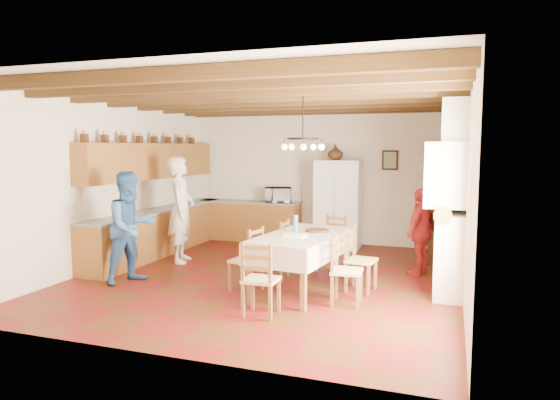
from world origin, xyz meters
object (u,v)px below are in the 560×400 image
at_px(chair_left_far, 275,249).
at_px(chair_right_near, 347,270).
at_px(refrigerator, 338,204).
at_px(person_woman_blue, 131,227).
at_px(person_woman_red, 421,232).
at_px(dining_table, 302,240).
at_px(hutch, 448,202).
at_px(chair_right_far, 361,259).
at_px(person_man, 181,210).
at_px(chair_end_near, 261,278).
at_px(chair_left_near, 246,259).
at_px(microwave, 278,195).
at_px(chair_end_far, 331,244).

distance_m(chair_left_far, chair_right_near, 1.69).
height_order(refrigerator, person_woman_blue, refrigerator).
height_order(person_woman_blue, person_woman_red, person_woman_blue).
height_order(dining_table, person_woman_red, person_woman_red).
xyz_separation_m(dining_table, person_woman_red, (1.61, 1.52, -0.04)).
height_order(hutch, chair_right_far, hutch).
relative_size(chair_right_near, person_man, 0.49).
distance_m(chair_right_near, chair_end_near, 1.22).
xyz_separation_m(refrigerator, person_man, (-2.46, -2.26, 0.05)).
distance_m(hutch, chair_right_far, 2.87).
height_order(refrigerator, chair_left_near, refrigerator).
height_order(chair_left_near, chair_left_far, same).
xyz_separation_m(chair_end_near, person_woman_blue, (-2.50, 0.81, 0.40)).
xyz_separation_m(dining_table, person_man, (-2.65, 1.05, 0.22)).
relative_size(dining_table, chair_left_near, 2.14).
distance_m(chair_left_near, chair_right_far, 1.70).
distance_m(refrigerator, chair_left_near, 3.69).
distance_m(dining_table, microwave, 3.84).
relative_size(hutch, person_woman_red, 1.53).
bearing_deg(chair_end_near, chair_end_far, -98.80).
bearing_deg(refrigerator, chair_right_near, -77.76).
relative_size(chair_left_far, person_woman_red, 0.66).
bearing_deg(refrigerator, chair_end_near, -91.81).
bearing_deg(chair_left_far, person_woman_blue, -64.97).
distance_m(chair_end_near, person_woman_blue, 2.66).
xyz_separation_m(person_woman_red, microwave, (-3.20, 1.96, 0.34)).
xyz_separation_m(chair_end_near, person_woman_red, (1.79, 2.75, 0.25)).
distance_m(dining_table, chair_right_near, 0.93).
distance_m(chair_right_far, chair_end_far, 1.19).
height_order(chair_right_far, chair_end_near, same).
xyz_separation_m(chair_left_far, person_man, (-2.03, 0.53, 0.50)).
bearing_deg(person_man, chair_left_far, -123.73).
distance_m(chair_left_near, chair_left_far, 0.83).
relative_size(chair_end_near, microwave, 1.62).
xyz_separation_m(chair_right_far, person_woman_red, (0.77, 1.26, 0.25)).
height_order(dining_table, person_man, person_man).
relative_size(chair_end_far, person_woman_blue, 0.55).
xyz_separation_m(hutch, person_woman_blue, (-4.69, -3.22, -0.24)).
height_order(person_woman_red, microwave, person_woman_red).
distance_m(refrigerator, person_man, 3.34).
xyz_separation_m(chair_left_far, microwave, (-0.97, 2.96, 0.58)).
relative_size(refrigerator, chair_right_near, 1.93).
bearing_deg(dining_table, chair_left_near, -159.09).
distance_m(chair_left_near, person_woman_red, 3.01).
bearing_deg(microwave, chair_left_far, -91.22).
relative_size(person_woman_red, microwave, 2.46).
bearing_deg(microwave, person_woman_blue, -125.00).
xyz_separation_m(hutch, dining_table, (-2.01, -2.79, -0.35)).
bearing_deg(person_woman_red, chair_right_far, -8.45).
xyz_separation_m(hutch, person_woman_red, (-0.41, -1.27, -0.39)).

